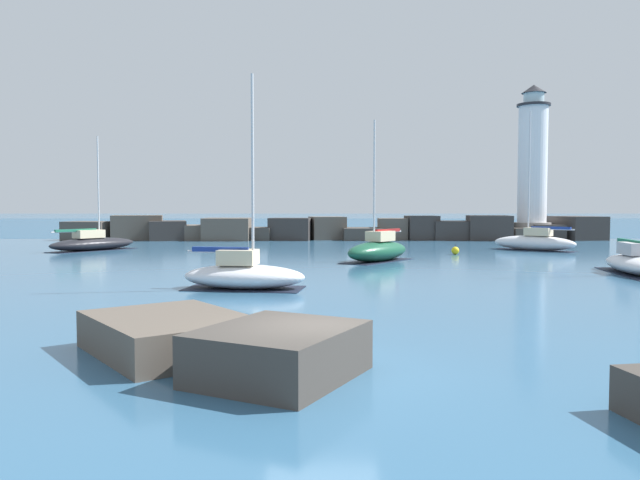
{
  "coord_description": "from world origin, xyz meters",
  "views": [
    {
      "loc": [
        -0.12,
        -13.04,
        3.52
      ],
      "look_at": [
        0.15,
        33.02,
        1.05
      ],
      "focal_mm": 35.0,
      "sensor_mm": 36.0,
      "label": 1
    }
  ],
  "objects": [
    {
      "name": "foreground_rocks",
      "position": [
        -1.26,
        0.22,
        0.47
      ],
      "size": [
        13.16,
        9.61,
        1.05
      ],
      "color": "#423D38",
      "rests_on": "ground"
    },
    {
      "name": "breakwater_jetty",
      "position": [
        2.43,
        53.04,
        1.09
      ],
      "size": [
        57.01,
        6.7,
        2.6
      ],
      "color": "#4C443D",
      "rests_on": "ground"
    },
    {
      "name": "sailboat_moored_5",
      "position": [
        17.38,
        36.72,
        0.72
      ],
      "size": [
        6.19,
        5.95,
        11.15
      ],
      "color": "white",
      "rests_on": "ground"
    },
    {
      "name": "sailboat_moored_2",
      "position": [
        16.72,
        19.21,
        0.59
      ],
      "size": [
        3.36,
        7.35,
        8.4
      ],
      "color": "white",
      "rests_on": "ground"
    },
    {
      "name": "ground_plane",
      "position": [
        0.0,
        0.0,
        0.0
      ],
      "size": [
        600.0,
        600.0,
        0.0
      ],
      "primitive_type": "plane",
      "color": "#336084"
    },
    {
      "name": "open_sea_beyond",
      "position": [
        0.0,
        113.16,
        0.0
      ],
      "size": [
        400.0,
        116.0,
        0.01
      ],
      "color": "#235175",
      "rests_on": "ground"
    },
    {
      "name": "lighthouse",
      "position": [
        23.27,
        54.47,
        7.35
      ],
      "size": [
        4.14,
        4.14,
        16.6
      ],
      "color": "gray",
      "rests_on": "ground"
    },
    {
      "name": "sailboat_moored_0",
      "position": [
        -18.05,
        36.87,
        0.62
      ],
      "size": [
        6.08,
        7.39,
        9.16
      ],
      "color": "black",
      "rests_on": "ground"
    },
    {
      "name": "sailboat_moored_3",
      "position": [
        -3.25,
        13.56,
        0.63
      ],
      "size": [
        5.56,
        3.12,
        9.11
      ],
      "color": "white",
      "rests_on": "ground"
    },
    {
      "name": "sailboat_moored_1",
      "position": [
        3.86,
        26.98,
        0.74
      ],
      "size": [
        5.45,
        6.23,
        8.99
      ],
      "color": "#195138",
      "rests_on": "ground"
    },
    {
      "name": "mooring_buoy_orange_near",
      "position": [
        10.13,
        32.7,
        0.29
      ],
      "size": [
        0.57,
        0.57,
        0.77
      ],
      "color": "yellow",
      "rests_on": "ground"
    }
  ]
}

